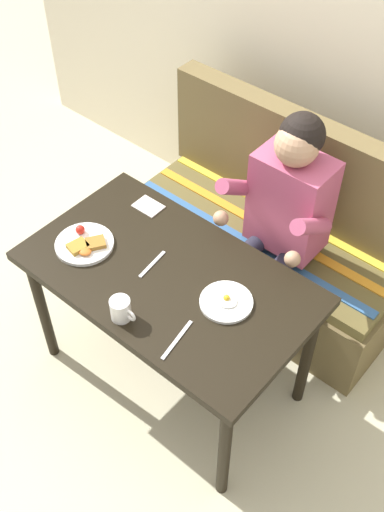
% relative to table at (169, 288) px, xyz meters
% --- Properties ---
extents(ground_plane, '(8.00, 8.00, 0.00)m').
position_rel_table_xyz_m(ground_plane, '(0.00, 0.00, -0.65)').
color(ground_plane, beige).
extents(back_wall, '(4.40, 0.10, 2.60)m').
position_rel_table_xyz_m(back_wall, '(0.00, 1.27, 0.65)').
color(back_wall, beige).
rests_on(back_wall, ground).
extents(table, '(1.20, 0.70, 0.73)m').
position_rel_table_xyz_m(table, '(0.00, 0.00, 0.00)').
color(table, black).
rests_on(table, ground).
extents(couch, '(1.44, 0.56, 1.00)m').
position_rel_table_xyz_m(couch, '(0.00, 0.76, -0.32)').
color(couch, brown).
rests_on(couch, ground).
extents(person, '(0.45, 0.61, 1.21)m').
position_rel_table_xyz_m(person, '(0.14, 0.59, 0.09)').
color(person, '#B24B6C').
rests_on(person, ground).
extents(plate_breakfast, '(0.25, 0.25, 0.05)m').
position_rel_table_xyz_m(plate_breakfast, '(-0.38, -0.11, 0.10)').
color(plate_breakfast, white).
rests_on(plate_breakfast, table).
extents(plate_eggs, '(0.21, 0.21, 0.04)m').
position_rel_table_xyz_m(plate_eggs, '(0.27, 0.04, 0.09)').
color(plate_eggs, white).
rests_on(plate_eggs, table).
extents(coffee_mug, '(0.12, 0.08, 0.09)m').
position_rel_table_xyz_m(coffee_mug, '(0.01, -0.27, 0.13)').
color(coffee_mug, white).
rests_on(coffee_mug, table).
extents(napkin, '(0.13, 0.10, 0.01)m').
position_rel_table_xyz_m(napkin, '(-0.34, 0.25, 0.09)').
color(napkin, silver).
rests_on(napkin, table).
extents(fork, '(0.03, 0.17, 0.00)m').
position_rel_table_xyz_m(fork, '(-0.09, 0.00, 0.08)').
color(fork, silver).
rests_on(fork, table).
extents(knife, '(0.05, 0.20, 0.00)m').
position_rel_table_xyz_m(knife, '(0.24, -0.22, 0.08)').
color(knife, silver).
rests_on(knife, table).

